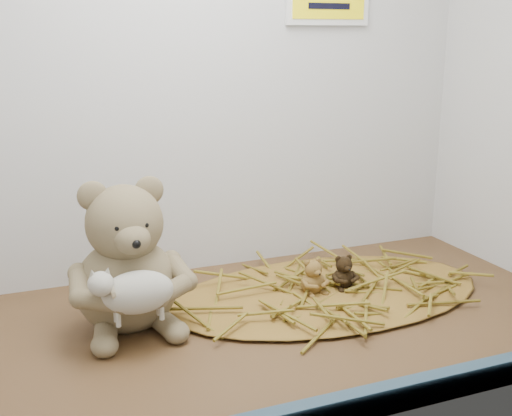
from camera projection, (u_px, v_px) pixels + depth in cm
name	position (u px, v px, depth cm)	size (l,w,h in cm)	color
alcove_shell	(219.00, 45.00, 100.95)	(120.40, 60.20, 90.40)	#482E19
front_rail	(323.00, 413.00, 78.44)	(119.28, 2.20, 3.60)	#324D60
straw_bed	(328.00, 292.00, 118.41)	(60.77, 35.29, 1.18)	brown
main_teddy	(125.00, 255.00, 102.60)	(20.05, 21.17, 24.87)	#918259
toy_lamb	(138.00, 292.00, 95.41)	(14.15, 8.64, 9.15)	#B1AC9F
mini_teddy_tan	(313.00, 275.00, 116.18)	(5.25, 5.54, 6.51)	olive
mini_teddy_brown	(343.00, 270.00, 118.65)	(5.12, 5.40, 6.35)	black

